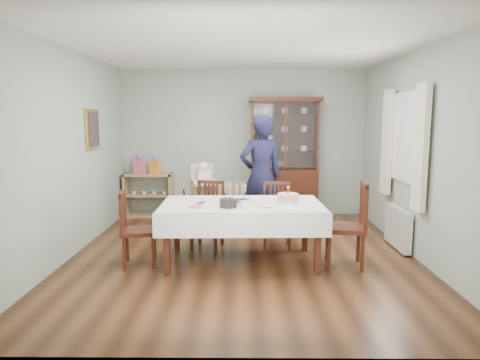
{
  "coord_description": "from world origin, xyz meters",
  "views": [
    {
      "loc": [
        0.01,
        -5.52,
        1.8
      ],
      "look_at": [
        -0.04,
        0.2,
        0.98
      ],
      "focal_mm": 32.0,
      "sensor_mm": 36.0,
      "label": 1
    }
  ],
  "objects_px": {
    "china_cabinet": "(284,156)",
    "chair_end_right": "(346,241)",
    "chair_end_left": "(138,243)",
    "gift_bag_orange": "(155,165)",
    "woman": "(261,176)",
    "high_chair": "(204,205)",
    "gift_bag_pink": "(139,165)",
    "chair_far_right": "(277,228)",
    "champagne_tray": "(235,196)",
    "chair_far_left": "(208,228)",
    "sideboard": "(149,195)",
    "dining_table": "(242,233)",
    "birthday_cake": "(288,198)"
  },
  "relations": [
    {
      "from": "chair_end_right",
      "to": "high_chair",
      "type": "height_order",
      "value": "high_chair"
    },
    {
      "from": "high_chair",
      "to": "champagne_tray",
      "type": "distance_m",
      "value": 1.51
    },
    {
      "from": "dining_table",
      "to": "chair_end_left",
      "type": "relative_size",
      "value": 2.18
    },
    {
      "from": "birthday_cake",
      "to": "gift_bag_orange",
      "type": "relative_size",
      "value": 0.89
    },
    {
      "from": "chair_far_left",
      "to": "sideboard",
      "type": "bearing_deg",
      "value": 135.94
    },
    {
      "from": "chair_end_right",
      "to": "gift_bag_orange",
      "type": "relative_size",
      "value": 3.08
    },
    {
      "from": "sideboard",
      "to": "chair_far_right",
      "type": "distance_m",
      "value": 2.96
    },
    {
      "from": "sideboard",
      "to": "gift_bag_pink",
      "type": "bearing_deg",
      "value": -172.57
    },
    {
      "from": "chair_end_left",
      "to": "champagne_tray",
      "type": "height_order",
      "value": "champagne_tray"
    },
    {
      "from": "china_cabinet",
      "to": "chair_end_right",
      "type": "relative_size",
      "value": 2.08
    },
    {
      "from": "chair_far_right",
      "to": "gift_bag_orange",
      "type": "height_order",
      "value": "gift_bag_orange"
    },
    {
      "from": "sideboard",
      "to": "high_chair",
      "type": "distance_m",
      "value": 1.61
    },
    {
      "from": "chair_far_right",
      "to": "chair_end_right",
      "type": "height_order",
      "value": "chair_end_right"
    },
    {
      "from": "high_chair",
      "to": "gift_bag_orange",
      "type": "height_order",
      "value": "gift_bag_orange"
    },
    {
      "from": "chair_end_left",
      "to": "gift_bag_pink",
      "type": "relative_size",
      "value": 2.53
    },
    {
      "from": "chair_end_right",
      "to": "gift_bag_pink",
      "type": "xyz_separation_m",
      "value": [
        -3.17,
        2.7,
        0.65
      ]
    },
    {
      "from": "chair_far_right",
      "to": "high_chair",
      "type": "xyz_separation_m",
      "value": [
        -1.1,
        0.8,
        0.17
      ]
    },
    {
      "from": "china_cabinet",
      "to": "gift_bag_orange",
      "type": "relative_size",
      "value": 6.41
    },
    {
      "from": "chair_far_left",
      "to": "woman",
      "type": "bearing_deg",
      "value": 50.95
    },
    {
      "from": "china_cabinet",
      "to": "champagne_tray",
      "type": "bearing_deg",
      "value": -108.84
    },
    {
      "from": "champagne_tray",
      "to": "gift_bag_orange",
      "type": "xyz_separation_m",
      "value": [
        -1.52,
        2.48,
        0.11
      ]
    },
    {
      "from": "woman",
      "to": "chair_end_right",
      "type": "bearing_deg",
      "value": 106.39
    },
    {
      "from": "dining_table",
      "to": "champagne_tray",
      "type": "height_order",
      "value": "champagne_tray"
    },
    {
      "from": "birthday_cake",
      "to": "sideboard",
      "type": "bearing_deg",
      "value": 132.28
    },
    {
      "from": "birthday_cake",
      "to": "gift_bag_pink",
      "type": "bearing_deg",
      "value": 134.34
    },
    {
      "from": "woman",
      "to": "birthday_cake",
      "type": "height_order",
      "value": "woman"
    },
    {
      "from": "china_cabinet",
      "to": "chair_end_left",
      "type": "xyz_separation_m",
      "value": [
        -2.04,
        -2.67,
        -0.85
      ]
    },
    {
      "from": "china_cabinet",
      "to": "chair_end_right",
      "type": "xyz_separation_m",
      "value": [
        0.52,
        -2.69,
        -0.81
      ]
    },
    {
      "from": "high_chair",
      "to": "gift_bag_pink",
      "type": "distance_m",
      "value": 1.78
    },
    {
      "from": "chair_far_right",
      "to": "champagne_tray",
      "type": "height_order",
      "value": "champagne_tray"
    },
    {
      "from": "gift_bag_orange",
      "to": "chair_far_left",
      "type": "bearing_deg",
      "value": -59.71
    },
    {
      "from": "chair_end_left",
      "to": "birthday_cake",
      "type": "relative_size",
      "value": 3.09
    },
    {
      "from": "china_cabinet",
      "to": "gift_bag_orange",
      "type": "xyz_separation_m",
      "value": [
        -2.37,
        0.0,
        -0.17
      ]
    },
    {
      "from": "champagne_tray",
      "to": "birthday_cake",
      "type": "bearing_deg",
      "value": -3.91
    },
    {
      "from": "high_chair",
      "to": "sideboard",
      "type": "bearing_deg",
      "value": 117.05
    },
    {
      "from": "chair_end_left",
      "to": "gift_bag_orange",
      "type": "xyz_separation_m",
      "value": [
        -0.33,
        2.67,
        0.67
      ]
    },
    {
      "from": "dining_table",
      "to": "chair_far_right",
      "type": "bearing_deg",
      "value": 53.12
    },
    {
      "from": "chair_far_left",
      "to": "chair_end_left",
      "type": "relative_size",
      "value": 1.0
    },
    {
      "from": "china_cabinet",
      "to": "champagne_tray",
      "type": "distance_m",
      "value": 2.63
    },
    {
      "from": "chair_end_right",
      "to": "gift_bag_pink",
      "type": "distance_m",
      "value": 4.21
    },
    {
      "from": "china_cabinet",
      "to": "chair_end_right",
      "type": "distance_m",
      "value": 2.86
    },
    {
      "from": "chair_end_right",
      "to": "woman",
      "type": "xyz_separation_m",
      "value": [
        -1.0,
        1.36,
        0.62
      ]
    },
    {
      "from": "china_cabinet",
      "to": "birthday_cake",
      "type": "relative_size",
      "value": 7.24
    },
    {
      "from": "chair_far_left",
      "to": "woman",
      "type": "height_order",
      "value": "woman"
    },
    {
      "from": "chair_end_left",
      "to": "gift_bag_orange",
      "type": "distance_m",
      "value": 2.77
    },
    {
      "from": "china_cabinet",
      "to": "gift_bag_pink",
      "type": "height_order",
      "value": "china_cabinet"
    },
    {
      "from": "sideboard",
      "to": "woman",
      "type": "relative_size",
      "value": 0.48
    },
    {
      "from": "chair_end_right",
      "to": "gift_bag_pink",
      "type": "height_order",
      "value": "gift_bag_pink"
    },
    {
      "from": "chair_far_right",
      "to": "chair_end_right",
      "type": "bearing_deg",
      "value": -41.68
    },
    {
      "from": "chair_far_left",
      "to": "champagne_tray",
      "type": "xyz_separation_m",
      "value": [
        0.4,
        -0.55,
        0.56
      ]
    }
  ]
}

